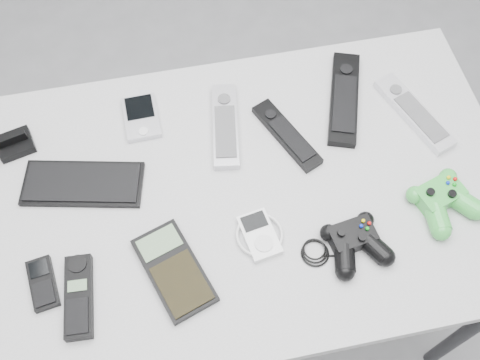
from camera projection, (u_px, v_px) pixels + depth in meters
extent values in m
plane|color=slate|center=(248.00, 321.00, 1.82)|extent=(3.50, 3.50, 0.00)
cube|color=#979699|center=(255.00, 192.00, 1.22)|extent=(1.12, 0.72, 0.03)
cylinder|color=black|center=(470.00, 329.00, 1.44)|extent=(0.04, 0.04, 0.72)
cylinder|color=black|center=(60.00, 190.00, 1.64)|extent=(0.04, 0.04, 0.72)
cylinder|color=black|center=(392.00, 133.00, 1.74)|extent=(0.04, 0.04, 0.72)
cube|color=black|center=(83.00, 183.00, 1.20)|extent=(0.27, 0.16, 0.02)
cube|color=black|center=(14.00, 142.00, 1.24)|extent=(0.09, 0.08, 0.04)
cube|color=#B7B6BE|center=(141.00, 117.00, 1.28)|extent=(0.08, 0.12, 0.02)
cube|color=#B7B6BE|center=(225.00, 125.00, 1.27)|extent=(0.09, 0.23, 0.02)
cube|color=black|center=(287.00, 135.00, 1.26)|extent=(0.12, 0.21, 0.02)
cube|color=black|center=(344.00, 98.00, 1.30)|extent=(0.14, 0.27, 0.02)
cube|color=silver|center=(414.00, 113.00, 1.29)|extent=(0.13, 0.23, 0.02)
cube|color=black|center=(43.00, 283.00, 1.09)|extent=(0.06, 0.11, 0.02)
cube|color=black|center=(79.00, 297.00, 1.07)|extent=(0.06, 0.17, 0.03)
cube|color=black|center=(174.00, 270.00, 1.10)|extent=(0.16, 0.22, 0.02)
cube|color=white|center=(259.00, 235.00, 1.14)|extent=(0.11, 0.12, 0.02)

